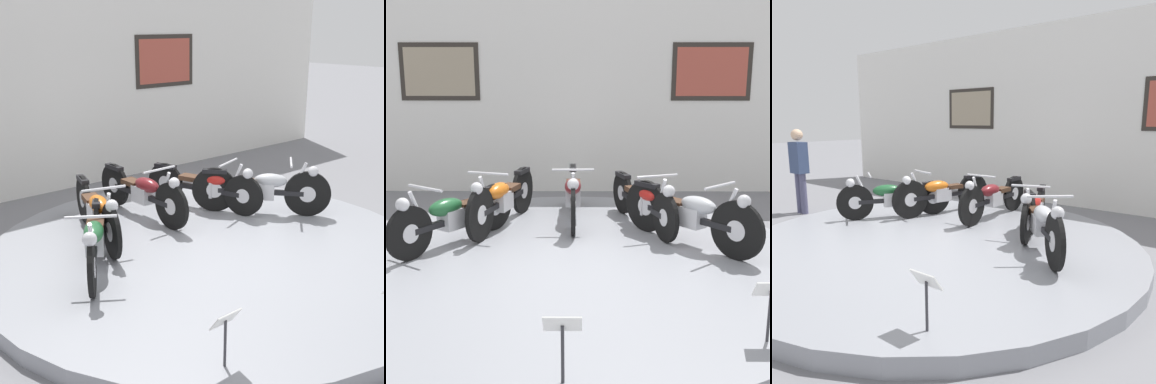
% 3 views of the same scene
% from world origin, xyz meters
% --- Properties ---
extents(ground_plane, '(60.00, 60.00, 0.00)m').
position_xyz_m(ground_plane, '(0.00, 0.00, 0.00)').
color(ground_plane, slate).
extents(display_platform, '(5.60, 5.60, 0.19)m').
position_xyz_m(display_platform, '(0.00, 0.00, 0.09)').
color(display_platform, gray).
rests_on(display_platform, ground_plane).
extents(back_wall, '(14.00, 0.22, 3.94)m').
position_xyz_m(back_wall, '(0.00, 4.06, 1.97)').
color(back_wall, white).
rests_on(back_wall, ground_plane).
extents(motorcycle_green, '(1.13, 1.66, 0.78)m').
position_xyz_m(motorcycle_green, '(-1.41, 0.40, 0.56)').
color(motorcycle_green, black).
rests_on(motorcycle_green, display_platform).
extents(motorcycle_orange, '(0.68, 1.95, 0.81)m').
position_xyz_m(motorcycle_orange, '(-0.93, 1.14, 0.58)').
color(motorcycle_orange, black).
rests_on(motorcycle_orange, display_platform).
extents(motorcycle_maroon, '(0.54, 2.00, 0.80)m').
position_xyz_m(motorcycle_maroon, '(0.00, 1.43, 0.58)').
color(motorcycle_maroon, black).
rests_on(motorcycle_maroon, display_platform).
extents(motorcycle_red, '(0.73, 1.87, 0.78)m').
position_xyz_m(motorcycle_red, '(0.94, 1.13, 0.56)').
color(motorcycle_red, black).
rests_on(motorcycle_red, display_platform).
extents(motorcycle_silver, '(1.35, 1.57, 0.81)m').
position_xyz_m(motorcycle_silver, '(1.41, 0.41, 0.58)').
color(motorcycle_silver, black).
rests_on(motorcycle_silver, display_platform).
extents(info_placard_front_centre, '(0.26, 0.11, 0.51)m').
position_xyz_m(info_placard_front_centre, '(0.00, -2.45, 0.55)').
color(info_placard_front_centre, '#333338').
rests_on(info_placard_front_centre, display_platform).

